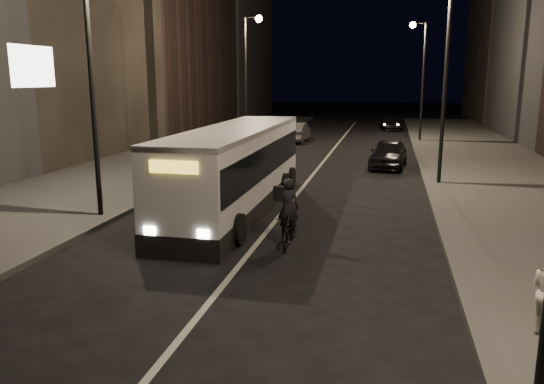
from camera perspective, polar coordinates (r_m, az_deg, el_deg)
The scene contains 12 objects.
ground at distance 12.46m, azimuth -4.52°, elevation -9.08°, with size 180.00×180.00×0.00m, color black.
sidewalk_right at distance 25.98m, azimuth 23.49°, elevation 1.36°, with size 7.00×70.00×0.16m, color #3B3B39.
sidewalk_left at distance 28.14m, azimuth -12.85°, elevation 2.83°, with size 7.00×70.00×0.16m, color #3B3B39.
streetlight_right_mid at distance 23.18m, azimuth 17.64°, elevation 13.74°, with size 1.20×0.44×8.12m.
streetlight_right_far at distance 39.15m, azimuth 15.63°, elevation 13.01°, with size 1.20×0.44×8.12m.
streetlight_left_near at distance 17.48m, azimuth -18.29°, elevation 14.39°, with size 1.20×0.44×8.12m.
streetlight_left_far at distance 34.24m, azimuth -2.47°, elevation 13.61°, with size 1.20×0.44×8.12m.
city_bus at distance 18.13m, azimuth -3.87°, elevation 2.82°, with size 2.55×10.72×2.88m.
cyclist_on_bicycle at distance 14.36m, azimuth 1.83°, elevation -3.44°, with size 0.63×1.69×1.93m.
car_near at distance 27.78m, azimuth 12.43°, elevation 4.06°, with size 1.69×4.21×1.43m, color black.
car_mid at distance 38.13m, azimuth 2.59°, elevation 6.46°, with size 1.50×4.29×1.41m, color #39393B.
car_far at distance 48.09m, azimuth 12.70°, elevation 7.24°, with size 1.68×4.14×1.20m, color black.
Camera 1 is at (3.44, -11.09, 4.51)m, focal length 35.00 mm.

